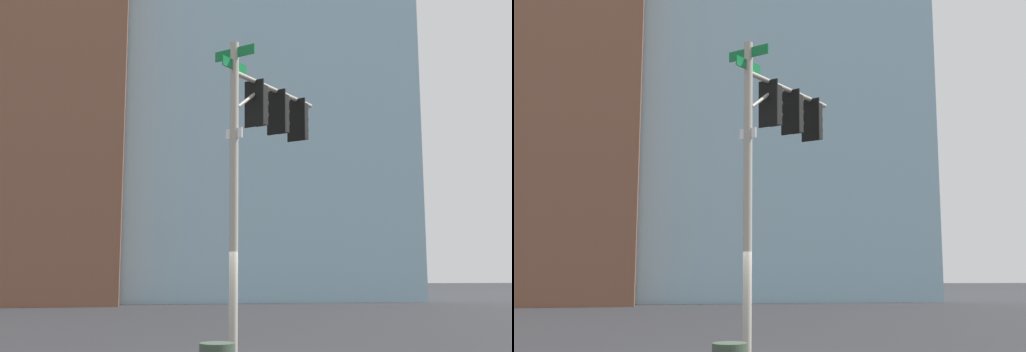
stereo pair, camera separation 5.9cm
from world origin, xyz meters
TOP-DOWN VIEW (x-y plane):
  - signal_pole_assembly at (0.75, 0.94)m, footprint 3.01×3.04m
  - building_brick_midblock at (-0.52, 39.88)m, footprint 16.03×19.01m

SIDE VIEW (x-z plane):
  - signal_pole_assembly at x=0.75m, z-range 1.65..9.04m
  - building_brick_midblock at x=-0.52m, z-range 0.00..37.56m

